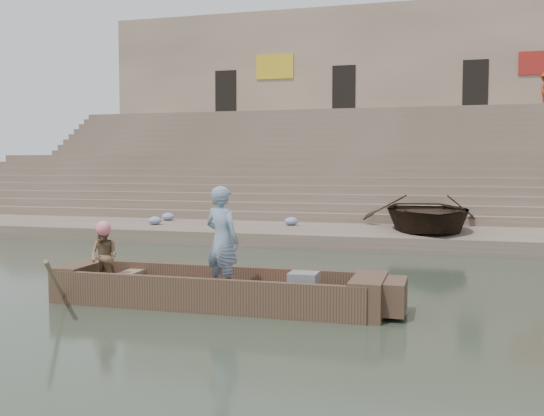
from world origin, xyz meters
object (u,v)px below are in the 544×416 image
at_px(standing_man, 222,240).
at_px(beached_rowboat, 426,212).
at_px(main_rowboat, 216,298).
at_px(rowing_man, 104,256).
at_px(television, 303,285).

relative_size(standing_man, beached_rowboat, 0.35).
xyz_separation_m(main_rowboat, rowing_man, (-2.00, -0.19, 0.66)).
bearing_deg(beached_rowboat, standing_man, -115.90).
bearing_deg(rowing_man, standing_man, 10.22).
relative_size(standing_man, rowing_man, 1.63).
bearing_deg(beached_rowboat, rowing_man, -126.84).
bearing_deg(rowing_man, television, 12.44).
height_order(television, beached_rowboat, beached_rowboat).
relative_size(rowing_man, television, 2.39).
height_order(main_rowboat, beached_rowboat, beached_rowboat).
xyz_separation_m(standing_man, rowing_man, (-2.17, -0.04, -0.35)).
bearing_deg(rowing_man, main_rowboat, 14.79).
bearing_deg(main_rowboat, standing_man, -43.19).
relative_size(standing_man, television, 3.89).
relative_size(main_rowboat, television, 10.87).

